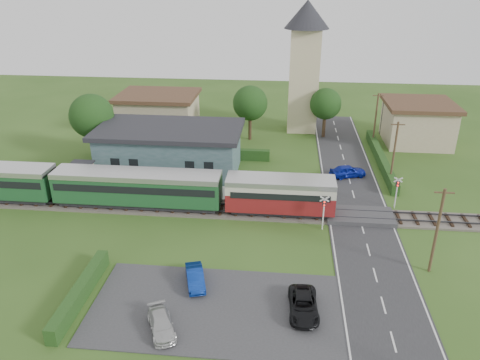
# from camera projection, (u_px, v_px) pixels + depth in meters

# --- Properties ---
(ground) EXTENTS (120.00, 120.00, 0.00)m
(ground) POSITION_uv_depth(u_px,v_px,m) (251.00, 223.00, 42.66)
(ground) COLOR #2D4C19
(railway_track) EXTENTS (76.00, 3.20, 0.49)m
(railway_track) POSITION_uv_depth(u_px,v_px,m) (253.00, 212.00, 44.43)
(railway_track) COLOR #4C443D
(railway_track) RESTS_ON ground
(road) EXTENTS (6.00, 70.00, 0.05)m
(road) POSITION_uv_depth(u_px,v_px,m) (363.00, 229.00, 41.73)
(road) COLOR #28282B
(road) RESTS_ON ground
(car_park) EXTENTS (17.00, 9.00, 0.08)m
(car_park) POSITION_uv_depth(u_px,v_px,m) (215.00, 308.00, 31.90)
(car_park) COLOR #333335
(car_park) RESTS_ON ground
(crossing_deck) EXTENTS (6.20, 3.40, 0.45)m
(crossing_deck) POSITION_uv_depth(u_px,v_px,m) (360.00, 216.00, 43.46)
(crossing_deck) COLOR #333335
(crossing_deck) RESTS_ON ground
(platform) EXTENTS (30.00, 3.00, 0.45)m
(platform) POSITION_uv_depth(u_px,v_px,m) (159.00, 192.00, 48.20)
(platform) COLOR gray
(platform) RESTS_ON ground
(equipment_hut) EXTENTS (2.30, 2.30, 2.55)m
(equipment_hut) POSITION_uv_depth(u_px,v_px,m) (82.00, 175.00, 48.31)
(equipment_hut) COLOR beige
(equipment_hut) RESTS_ON platform
(station_building) EXTENTS (16.00, 9.00, 5.30)m
(station_building) POSITION_uv_depth(u_px,v_px,m) (170.00, 149.00, 52.44)
(station_building) COLOR #345354
(station_building) RESTS_ON ground
(train) EXTENTS (43.20, 2.90, 3.40)m
(train) POSITION_uv_depth(u_px,v_px,m) (105.00, 186.00, 44.89)
(train) COLOR #232328
(train) RESTS_ON ground
(church_tower) EXTENTS (6.00, 6.00, 17.60)m
(church_tower) POSITION_uv_depth(u_px,v_px,m) (305.00, 57.00, 63.36)
(church_tower) COLOR beige
(church_tower) RESTS_ON ground
(house_west) EXTENTS (10.80, 8.80, 5.50)m
(house_west) POSITION_uv_depth(u_px,v_px,m) (159.00, 113.00, 65.55)
(house_west) COLOR tan
(house_west) RESTS_ON ground
(house_east) EXTENTS (8.80, 8.80, 5.50)m
(house_east) POSITION_uv_depth(u_px,v_px,m) (417.00, 122.00, 61.42)
(house_east) COLOR tan
(house_east) RESTS_ON ground
(hedge_carpark) EXTENTS (0.80, 9.00, 1.20)m
(hedge_carpark) POSITION_uv_depth(u_px,v_px,m) (80.00, 293.00, 32.55)
(hedge_carpark) COLOR #193814
(hedge_carpark) RESTS_ON ground
(hedge_roadside) EXTENTS (0.80, 18.00, 1.20)m
(hedge_roadside) POSITION_uv_depth(u_px,v_px,m) (381.00, 158.00, 55.61)
(hedge_roadside) COLOR #193814
(hedge_roadside) RESTS_ON ground
(hedge_station) EXTENTS (22.00, 0.80, 1.30)m
(hedge_station) POSITION_uv_depth(u_px,v_px,m) (180.00, 152.00, 57.36)
(hedge_station) COLOR #193814
(hedge_station) RESTS_ON ground
(tree_a) EXTENTS (5.20, 5.20, 8.00)m
(tree_a) POSITION_uv_depth(u_px,v_px,m) (92.00, 116.00, 54.98)
(tree_a) COLOR #332316
(tree_a) RESTS_ON ground
(tree_b) EXTENTS (4.60, 4.60, 7.34)m
(tree_b) POSITION_uv_depth(u_px,v_px,m) (250.00, 103.00, 61.62)
(tree_b) COLOR #332316
(tree_b) RESTS_ON ground
(tree_c) EXTENTS (4.20, 4.20, 6.78)m
(tree_c) POSITION_uv_depth(u_px,v_px,m) (326.00, 104.00, 62.67)
(tree_c) COLOR #332316
(tree_c) RESTS_ON ground
(utility_pole_b) EXTENTS (1.40, 0.22, 7.00)m
(utility_pole_b) POSITION_uv_depth(u_px,v_px,m) (437.00, 230.00, 34.42)
(utility_pole_b) COLOR #473321
(utility_pole_b) RESTS_ON ground
(utility_pole_c) EXTENTS (1.40, 0.22, 7.00)m
(utility_pole_c) POSITION_uv_depth(u_px,v_px,m) (394.00, 153.00, 48.92)
(utility_pole_c) COLOR #473321
(utility_pole_c) RESTS_ON ground
(utility_pole_d) EXTENTS (1.40, 0.22, 7.00)m
(utility_pole_d) POSITION_uv_depth(u_px,v_px,m) (375.00, 119.00, 59.80)
(utility_pole_d) COLOR #473321
(utility_pole_d) RESTS_ON ground
(crossing_signal_near) EXTENTS (0.84, 0.28, 3.28)m
(crossing_signal_near) POSITION_uv_depth(u_px,v_px,m) (324.00, 208.00, 40.82)
(crossing_signal_near) COLOR silver
(crossing_signal_near) RESTS_ON ground
(crossing_signal_far) EXTENTS (0.84, 0.28, 3.28)m
(crossing_signal_far) POSITION_uv_depth(u_px,v_px,m) (397.00, 188.00, 44.51)
(crossing_signal_far) COLOR silver
(crossing_signal_far) RESTS_ON ground
(streetlamp_west) EXTENTS (0.30, 0.30, 5.15)m
(streetlamp_west) POSITION_uv_depth(u_px,v_px,m) (97.00, 120.00, 61.56)
(streetlamp_west) COLOR #3F3F47
(streetlamp_west) RESTS_ON ground
(streetlamp_east) EXTENTS (0.30, 0.30, 5.15)m
(streetlamp_east) POSITION_uv_depth(u_px,v_px,m) (382.00, 113.00, 64.41)
(streetlamp_east) COLOR #3F3F47
(streetlamp_east) RESTS_ON ground
(car_on_road) EXTENTS (4.28, 2.76, 1.36)m
(car_on_road) POSITION_uv_depth(u_px,v_px,m) (348.00, 171.00, 51.82)
(car_on_road) COLOR #0C1D9C
(car_on_road) RESTS_ON road
(car_park_blue) EXTENTS (2.14, 3.65, 1.14)m
(car_park_blue) POSITION_uv_depth(u_px,v_px,m) (195.00, 277.00, 34.09)
(car_park_blue) COLOR navy
(car_park_blue) RESTS_ON car_park
(car_park_silver) EXTENTS (2.80, 3.82, 1.03)m
(car_park_silver) POSITION_uv_depth(u_px,v_px,m) (161.00, 324.00, 29.69)
(car_park_silver) COLOR #BABABA
(car_park_silver) RESTS_ON car_park
(car_park_dark) EXTENTS (2.09, 4.22, 1.15)m
(car_park_dark) POSITION_uv_depth(u_px,v_px,m) (303.00, 305.00, 31.27)
(car_park_dark) COLOR black
(car_park_dark) RESTS_ON car_park
(pedestrian_near) EXTENTS (0.57, 0.38, 1.56)m
(pedestrian_near) POSITION_uv_depth(u_px,v_px,m) (207.00, 188.00, 46.64)
(pedestrian_near) COLOR gray
(pedestrian_near) RESTS_ON platform
(pedestrian_far) EXTENTS (0.79, 0.99, 1.94)m
(pedestrian_far) POSITION_uv_depth(u_px,v_px,m) (114.00, 179.00, 48.27)
(pedestrian_far) COLOR gray
(pedestrian_far) RESTS_ON platform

